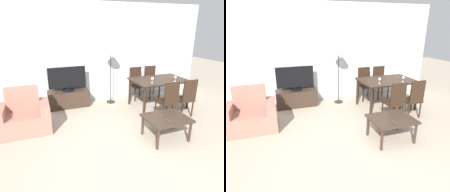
# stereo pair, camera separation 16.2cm
# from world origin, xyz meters

# --- Properties ---
(ground_plane) EXTENTS (18.00, 18.00, 0.00)m
(ground_plane) POSITION_xyz_m (0.00, 0.00, 0.00)
(ground_plane) COLOR tan
(wall_back) EXTENTS (7.05, 0.06, 2.70)m
(wall_back) POSITION_xyz_m (0.00, 3.24, 1.35)
(wall_back) COLOR silver
(wall_back) RESTS_ON ground_plane
(armchair) EXTENTS (1.02, 0.72, 0.90)m
(armchair) POSITION_xyz_m (-1.81, 1.94, 0.31)
(armchair) COLOR #9E6B5B
(armchair) RESTS_ON ground_plane
(tv_stand) EXTENTS (1.07, 0.46, 0.45)m
(tv_stand) POSITION_xyz_m (-0.74, 2.95, 0.23)
(tv_stand) COLOR #38281E
(tv_stand) RESTS_ON ground_plane
(tv) EXTENTS (0.97, 0.32, 0.64)m
(tv) POSITION_xyz_m (-0.74, 2.94, 0.77)
(tv) COLOR black
(tv) RESTS_ON tv_stand
(coffee_table) EXTENTS (0.81, 0.66, 0.45)m
(coffee_table) POSITION_xyz_m (0.75, 0.64, 0.39)
(coffee_table) COLOR #38281E
(coffee_table) RESTS_ON ground_plane
(dining_table) EXTENTS (1.42, 0.94, 0.76)m
(dining_table) POSITION_xyz_m (1.52, 2.10, 0.68)
(dining_table) COLOR black
(dining_table) RESTS_ON ground_plane
(dining_chair_near) EXTENTS (0.40, 0.40, 0.94)m
(dining_chair_near) POSITION_xyz_m (1.27, 1.31, 0.51)
(dining_chair_near) COLOR black
(dining_chair_near) RESTS_ON ground_plane
(dining_chair_far) EXTENTS (0.40, 0.40, 0.94)m
(dining_chair_far) POSITION_xyz_m (1.77, 2.88, 0.51)
(dining_chair_far) COLOR black
(dining_chair_far) RESTS_ON ground_plane
(dining_chair_near_right) EXTENTS (0.40, 0.40, 0.94)m
(dining_chair_near_right) POSITION_xyz_m (1.77, 1.31, 0.51)
(dining_chair_near_right) COLOR black
(dining_chair_near_right) RESTS_ON ground_plane
(dining_chair_far_left) EXTENTS (0.40, 0.40, 0.94)m
(dining_chair_far_left) POSITION_xyz_m (1.27, 2.88, 0.51)
(dining_chair_far_left) COLOR black
(dining_chair_far_left) RESTS_ON ground_plane
(floor_lamp) EXTENTS (0.35, 0.35, 1.61)m
(floor_lamp) POSITION_xyz_m (0.43, 2.83, 1.40)
(floor_lamp) COLOR black
(floor_lamp) RESTS_ON ground_plane
(remote_primary) EXTENTS (0.04, 0.15, 0.02)m
(remote_primary) POSITION_xyz_m (0.67, 0.46, 0.46)
(remote_primary) COLOR #38383D
(remote_primary) RESTS_ON coffee_table
(wine_glass_left) EXTENTS (0.07, 0.07, 0.15)m
(wine_glass_left) POSITION_xyz_m (1.15, 1.85, 0.87)
(wine_glass_left) COLOR silver
(wine_glass_left) RESTS_ON dining_table
(wine_glass_center) EXTENTS (0.07, 0.07, 0.15)m
(wine_glass_center) POSITION_xyz_m (1.77, 1.78, 0.87)
(wine_glass_center) COLOR silver
(wine_glass_center) RESTS_ON dining_table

